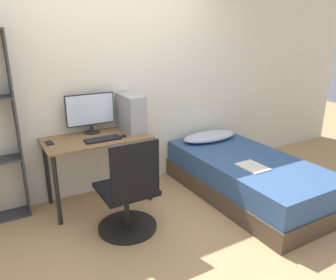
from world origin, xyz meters
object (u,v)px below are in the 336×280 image
Objects in this scene: keyboard at (103,139)px; office_chair at (129,198)px; bed at (247,177)px; monitor at (90,111)px; pc_tower at (131,113)px.

office_chair is at bearing -87.94° from keyboard.
bed is at bearing -21.17° from keyboard.
keyboard is (0.02, -0.32, -0.24)m from monitor.
bed is 3.72× the size of monitor.
keyboard is at bearing -86.94° from monitor.
monitor reaches higher than bed.
keyboard is at bearing 92.06° from office_chair.
keyboard reaches higher than bed.
bed is 1.72m from keyboard.
pc_tower is at bearing -17.58° from monitor.
keyboard is 0.86× the size of pc_tower.
pc_tower is at bearing 23.70° from keyboard.
keyboard is (-0.02, 0.60, 0.42)m from office_chair.
office_chair is 1.78× the size of monitor.
pc_tower is (-1.11, 0.77, 0.75)m from bed.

